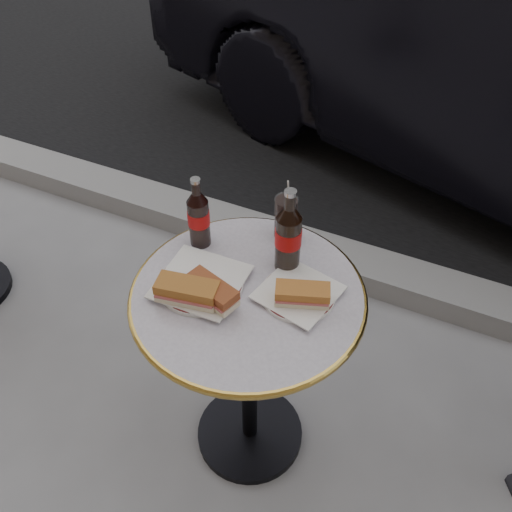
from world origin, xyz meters
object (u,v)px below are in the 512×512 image
at_px(bistro_table, 249,374).
at_px(cola_bottle_left, 198,212).
at_px(cola_glass, 286,217).
at_px(plate_right, 298,294).
at_px(cola_bottle_right, 289,230).
at_px(plate_left, 201,283).

distance_m(bistro_table, cola_bottle_left, 0.53).
xyz_separation_m(bistro_table, cola_bottle_left, (-0.20, 0.12, 0.48)).
xyz_separation_m(bistro_table, cola_glass, (0.00, 0.25, 0.43)).
relative_size(plate_right, cola_bottle_left, 0.87).
distance_m(bistro_table, cola_bottle_right, 0.51).
xyz_separation_m(bistro_table, plate_right, (0.12, 0.05, 0.37)).
bearing_deg(cola_bottle_left, cola_bottle_right, 3.65).
height_order(bistro_table, cola_bottle_right, cola_bottle_right).
distance_m(cola_bottle_left, cola_bottle_right, 0.26).
height_order(plate_left, plate_right, plate_left).
distance_m(plate_right, cola_bottle_left, 0.35).
xyz_separation_m(plate_right, cola_bottle_left, (-0.33, 0.07, 0.11)).
height_order(bistro_table, cola_bottle_left, cola_bottle_left).
relative_size(bistro_table, cola_bottle_right, 2.87).
bearing_deg(plate_right, bistro_table, -159.38).
relative_size(plate_right, cola_bottle_right, 0.76).
bearing_deg(cola_bottle_right, cola_bottle_left, -176.35).
relative_size(bistro_table, cola_glass, 5.50).
bearing_deg(plate_left, cola_bottle_left, 119.06).
height_order(cola_bottle_left, cola_glass, cola_bottle_left).
distance_m(plate_left, cola_bottle_left, 0.20).
height_order(plate_left, cola_bottle_right, cola_bottle_right).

